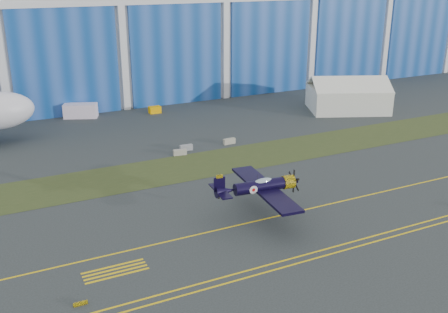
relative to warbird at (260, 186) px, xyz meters
name	(u,v)px	position (x,y,z in m)	size (l,w,h in m)	color
ground	(244,202)	(0.32, 4.19, -3.76)	(260.00, 260.00, 0.00)	#303738
grass_median	(198,165)	(0.32, 18.19, -3.74)	(260.00, 10.00, 0.02)	#475128
hangar	(95,22)	(0.32, 75.98, 11.20)	(220.00, 45.70, 30.00)	silver
taxiway_centreline	(265,219)	(0.32, -0.81, -3.75)	(200.00, 0.20, 0.02)	yellow
edge_line_near	(315,259)	(0.32, -10.31, -3.75)	(80.00, 0.20, 0.02)	yellow
edge_line_far	(309,254)	(0.32, -9.31, -3.75)	(80.00, 0.20, 0.02)	yellow
hold_short_ladder	(115,271)	(-17.68, -3.91, -3.75)	(6.00, 2.40, 0.02)	yellow
guard_board_left	(80,304)	(-21.68, -7.81, -3.58)	(1.20, 0.15, 0.35)	yellow
warbird	(260,186)	(0.00, 0.00, 0.00)	(12.49, 14.59, 4.04)	black
tent	(348,93)	(39.22, 33.41, -0.31)	(17.91, 15.81, 6.89)	white
shipping_container	(81,111)	(-9.26, 51.21, -2.44)	(6.10, 2.44, 2.64)	white
tug	(155,110)	(4.31, 48.19, -3.11)	(2.24, 1.40, 1.30)	#FFAE00
gse_box	(367,85)	(56.30, 47.27, -2.91)	(2.83, 1.51, 1.70)	#A18BA7
barrier_a	(180,152)	(-0.35, 23.31, -3.31)	(2.00, 0.60, 0.90)	#9F9C8C
barrier_b	(186,148)	(1.33, 24.91, -3.31)	(2.00, 0.60, 0.90)	gray
barrier_c	(229,141)	(8.73, 24.80, -3.31)	(2.00, 0.60, 0.90)	#A09D88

